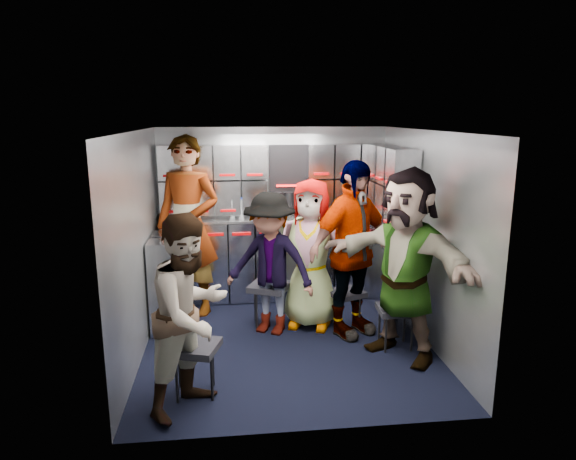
{
  "coord_description": "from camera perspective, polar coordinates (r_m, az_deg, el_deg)",
  "views": [
    {
      "loc": [
        -0.54,
        -4.78,
        2.25
      ],
      "look_at": [
        0.05,
        0.35,
        1.08
      ],
      "focal_mm": 32.0,
      "sensor_mm": 36.0,
      "label": 1
    }
  ],
  "objects": [
    {
      "name": "bottle_mid",
      "position": [
        6.12,
        -5.22,
        2.34
      ],
      "size": [
        0.06,
        0.06,
        0.24
      ],
      "primitive_type": "cylinder",
      "color": "white",
      "rests_on": "counter"
    },
    {
      "name": "wall_right",
      "position": [
        5.3,
        15.09,
        -0.8
      ],
      "size": [
        0.04,
        3.0,
        2.1
      ],
      "primitive_type": "cube",
      "color": "gray",
      "rests_on": "ground"
    },
    {
      "name": "jump_seat_near_left",
      "position": [
        4.32,
        -10.37,
        -12.96
      ],
      "size": [
        0.46,
        0.45,
        0.44
      ],
      "rotation": [
        0.0,
        0.0,
        -0.29
      ],
      "color": "black",
      "rests_on": "ground"
    },
    {
      "name": "cart_bank_back",
      "position": [
        6.34,
        -1.45,
        -3.31
      ],
      "size": [
        2.68,
        0.38,
        0.99
      ],
      "primitive_type": "cube",
      "color": "#9398A1",
      "rests_on": "ground"
    },
    {
      "name": "ceiling",
      "position": [
        4.81,
        -0.15,
        10.95
      ],
      "size": [
        2.8,
        3.0,
        0.02
      ],
      "primitive_type": "cube",
      "color": "silver",
      "rests_on": "wall_back"
    },
    {
      "name": "locker_bank_back",
      "position": [
        6.2,
        -1.55,
        5.71
      ],
      "size": [
        2.68,
        0.28,
        0.82
      ],
      "primitive_type": "cube",
      "color": "#9398A1",
      "rests_on": "wall_back"
    },
    {
      "name": "attendant_arc_c",
      "position": [
        5.45,
        2.53,
        -2.69
      ],
      "size": [
        0.91,
        0.75,
        1.6
      ],
      "primitive_type": "imported",
      "rotation": [
        0.0,
        0.0,
        -0.36
      ],
      "color": "black",
      "rests_on": "ground"
    },
    {
      "name": "wall_back",
      "position": [
        6.42,
        -1.64,
        1.97
      ],
      "size": [
        2.8,
        0.04,
        2.1
      ],
      "primitive_type": "cube",
      "color": "gray",
      "rests_on": "ground"
    },
    {
      "name": "jump_seat_mid_right",
      "position": [
        5.58,
        6.47,
        -7.18
      ],
      "size": [
        0.44,
        0.43,
        0.4
      ],
      "rotation": [
        0.0,
        0.0,
        0.37
      ],
      "color": "black",
      "rests_on": "ground"
    },
    {
      "name": "right_cabinet",
      "position": [
        5.94,
        11.32,
        -4.66
      ],
      "size": [
        0.28,
        1.2,
        1.0
      ],
      "primitive_type": "cube",
      "color": "#9398A1",
      "rests_on": "ground"
    },
    {
      "name": "jump_seat_near_right",
      "position": [
        5.18,
        11.94,
        -8.88
      ],
      "size": [
        0.37,
        0.36,
        0.42
      ],
      "rotation": [
        0.0,
        0.0,
        -0.07
      ],
      "color": "black",
      "rests_on": "ground"
    },
    {
      "name": "coffee_niche",
      "position": [
        6.28,
        0.05,
        5.62
      ],
      "size": [
        0.46,
        0.16,
        0.84
      ],
      "primitive_type": null,
      "color": "black",
      "rests_on": "wall_back"
    },
    {
      "name": "counter",
      "position": [
        6.22,
        -1.47,
        1.29
      ],
      "size": [
        2.68,
        0.42,
        0.03
      ],
      "primitive_type": "cube",
      "color": "#ADAFB4",
      "rests_on": "cart_bank_back"
    },
    {
      "name": "wall_left",
      "position": [
        5.0,
        -16.29,
        -1.66
      ],
      "size": [
        0.04,
        3.0,
        2.1
      ],
      "primitive_type": "cube",
      "color": "gray",
      "rests_on": "ground"
    },
    {
      "name": "jump_seat_center",
      "position": [
        5.75,
        2.2,
        -6.5
      ],
      "size": [
        0.38,
        0.37,
        0.4
      ],
      "rotation": [
        0.0,
        0.0,
        -0.14
      ],
      "color": "black",
      "rests_on": "ground"
    },
    {
      "name": "attendant_arc_a",
      "position": [
        4.0,
        -10.75,
        -9.11
      ],
      "size": [
        0.93,
        0.96,
        1.55
      ],
      "primitive_type": "imported",
      "rotation": [
        0.0,
        0.0,
        0.88
      ],
      "color": "black",
      "rests_on": "ground"
    },
    {
      "name": "jump_seat_mid_left",
      "position": [
        5.57,
        -2.12,
        -6.56
      ],
      "size": [
        0.51,
        0.5,
        0.46
      ],
      "rotation": [
        0.0,
        0.0,
        -0.41
      ],
      "color": "black",
      "rests_on": "ground"
    },
    {
      "name": "cart_bank_left",
      "position": [
        5.66,
        -12.91,
        -5.65
      ],
      "size": [
        0.38,
        0.76,
        0.99
      ],
      "primitive_type": "cube",
      "color": "#9398A1",
      "rests_on": "ground"
    },
    {
      "name": "locker_bank_right",
      "position": [
        5.82,
        11.44,
        4.99
      ],
      "size": [
        0.28,
        1.0,
        0.82
      ],
      "primitive_type": "cube",
      "color": "#9398A1",
      "rests_on": "wall_right"
    },
    {
      "name": "red_latch_strip",
      "position": [
        6.05,
        -1.3,
        -0.33
      ],
      "size": [
        2.6,
        0.02,
        0.03
      ],
      "primitive_type": "cube",
      "color": "#B60205",
      "rests_on": "cart_bank_back"
    },
    {
      "name": "cup_left",
      "position": [
        6.15,
        -11.7,
        1.48
      ],
      "size": [
        0.08,
        0.08,
        0.09
      ],
      "primitive_type": "cylinder",
      "color": "beige",
      "rests_on": "counter"
    },
    {
      "name": "floor",
      "position": [
        5.31,
        -0.13,
        -12.31
      ],
      "size": [
        3.0,
        3.0,
        0.0
      ],
      "primitive_type": "plane",
      "color": "black",
      "rests_on": "ground"
    },
    {
      "name": "cup_right",
      "position": [
        6.32,
        7.75,
        1.93
      ],
      "size": [
        0.08,
        0.08,
        0.09
      ],
      "primitive_type": "cylinder",
      "color": "beige",
      "rests_on": "counter"
    },
    {
      "name": "bottle_right",
      "position": [
        6.3,
        7.38,
        2.77
      ],
      "size": [
        0.06,
        0.06,
        0.28
      ],
      "primitive_type": "cylinder",
      "color": "white",
      "rests_on": "counter"
    },
    {
      "name": "attendant_standing",
      "position": [
        5.88,
        -11.04,
        0.41
      ],
      "size": [
        0.87,
        0.72,
        2.04
      ],
      "primitive_type": "imported",
      "rotation": [
        0.0,
        0.0,
        -0.36
      ],
      "color": "black",
      "rests_on": "ground"
    },
    {
      "name": "attendant_arc_d",
      "position": [
        5.24,
        7.06,
        -2.18
      ],
      "size": [
        1.14,
        0.92,
        1.82
      ],
      "primitive_type": "imported",
      "rotation": [
        0.0,
        0.0,
        0.53
      ],
      "color": "black",
      "rests_on": "ground"
    },
    {
      "name": "bottle_left",
      "position": [
        6.12,
        -6.24,
        2.31
      ],
      "size": [
        0.06,
        0.06,
        0.24
      ],
      "primitive_type": "cylinder",
      "color": "white",
      "rests_on": "counter"
    },
    {
      "name": "attendant_arc_e",
      "position": [
        4.84,
        12.89,
        -3.78
      ],
      "size": [
        1.43,
        1.65,
        1.8
      ],
      "primitive_type": "imported",
      "rotation": [
        0.0,
        0.0,
        -0.92
      ],
      "color": "black",
      "rests_on": "ground"
    },
    {
      "name": "attendant_arc_b",
      "position": [
        5.29,
        -2.0,
        -3.79
      ],
      "size": [
        1.11,
        0.95,
        1.49
      ],
      "primitive_type": "imported",
      "rotation": [
        0.0,
        0.0,
        -0.5
      ],
      "color": "black",
      "rests_on": "ground"
    }
  ]
}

